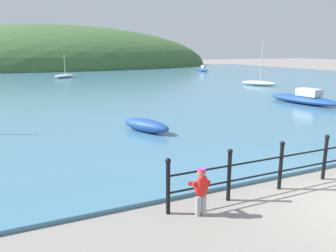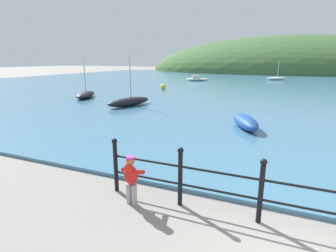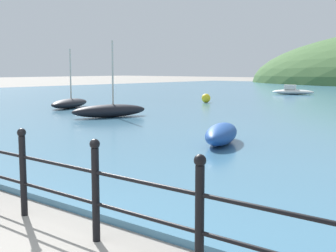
# 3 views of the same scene
# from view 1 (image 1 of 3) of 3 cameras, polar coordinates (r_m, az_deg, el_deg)

# --- Properties ---
(water) EXTENTS (80.00, 60.00, 0.10)m
(water) POSITION_cam_1_polar(r_m,az_deg,el_deg) (36.88, -14.28, 7.61)
(water) COLOR teal
(water) RESTS_ON ground
(far_hillside) EXTENTS (66.27, 36.45, 16.39)m
(far_hillside) POSITION_cam_1_polar(r_m,az_deg,el_deg) (70.14, -19.44, 9.64)
(far_hillside) COLOR #3D6033
(far_hillside) RESTS_ON ground
(iron_railing) EXTENTS (9.06, 0.12, 1.21)m
(iron_railing) POSITION_cam_1_polar(r_m,az_deg,el_deg) (9.42, 25.69, -4.68)
(iron_railing) COLOR black
(iron_railing) RESTS_ON ground
(child_in_coat) EXTENTS (0.40, 0.39, 1.00)m
(child_in_coat) POSITION_cam_1_polar(r_m,az_deg,el_deg) (6.74, 5.80, -10.63)
(child_in_coat) COLOR #99999E
(child_in_coat) RESTS_ON ground
(boat_white_sailboat) EXTENTS (1.65, 2.47, 0.52)m
(boat_white_sailboat) POSITION_cam_1_polar(r_m,az_deg,el_deg) (13.17, -3.89, 0.13)
(boat_white_sailboat) COLOR #1E4793
(boat_white_sailboat) RESTS_ON water
(boat_far_right) EXTENTS (2.90, 2.41, 2.68)m
(boat_far_right) POSITION_cam_1_polar(r_m,az_deg,el_deg) (41.07, -17.58, 8.31)
(boat_far_right) COLOR silver
(boat_far_right) RESTS_ON water
(boat_mid_harbor) EXTENTS (2.01, 4.97, 0.94)m
(boat_mid_harbor) POSITION_cam_1_polar(r_m,az_deg,el_deg) (21.86, 22.58, 4.45)
(boat_mid_harbor) COLOR #1E4793
(boat_mid_harbor) RESTS_ON water
(boat_twin_mast) EXTENTS (0.84, 2.83, 0.97)m
(boat_twin_mast) POSITION_cam_1_polar(r_m,az_deg,el_deg) (51.29, 6.08, 9.77)
(boat_twin_mast) COLOR #1E4793
(boat_twin_mast) RESTS_ON water
(boat_red_dinghy) EXTENTS (2.62, 3.40, 4.03)m
(boat_red_dinghy) POSITION_cam_1_polar(r_m,az_deg,el_deg) (31.94, 15.51, 7.26)
(boat_red_dinghy) COLOR silver
(boat_red_dinghy) RESTS_ON water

